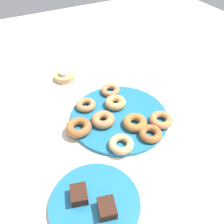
{
  "coord_description": "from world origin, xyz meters",
  "views": [
    {
      "loc": [
        -0.55,
        0.32,
        0.62
      ],
      "look_at": [
        0.0,
        0.03,
        0.04
      ],
      "focal_mm": 37.92,
      "sensor_mm": 36.0,
      "label": 1
    }
  ],
  "objects_px": {
    "donut_2": "(115,103)",
    "donut_plate": "(119,117)",
    "donut_5": "(103,120)",
    "cake_plate": "(95,203)",
    "candle_holder": "(65,77)",
    "donut_7": "(86,105)",
    "brownie_near": "(107,208)",
    "brownie_far": "(79,194)",
    "donut_3": "(150,134)",
    "donut_1": "(135,122)",
    "donut_4": "(78,127)",
    "donut_8": "(121,144)",
    "donut_0": "(161,120)",
    "tealight": "(64,73)",
    "donut_6": "(110,90)"
  },
  "relations": [
    {
      "from": "donut_8",
      "to": "donut_6",
      "type": "bearing_deg",
      "value": -20.28
    },
    {
      "from": "donut_4",
      "to": "brownie_far",
      "type": "distance_m",
      "value": 0.25
    },
    {
      "from": "donut_6",
      "to": "donut_8",
      "type": "xyz_separation_m",
      "value": [
        -0.27,
        0.1,
        0.0
      ]
    },
    {
      "from": "tealight",
      "to": "donut_plate",
      "type": "bearing_deg",
      "value": -164.28
    },
    {
      "from": "donut_plate",
      "to": "donut_0",
      "type": "xyz_separation_m",
      "value": [
        -0.1,
        -0.12,
        0.02
      ]
    },
    {
      "from": "donut_plate",
      "to": "donut_5",
      "type": "xyz_separation_m",
      "value": [
        -0.01,
        0.07,
        0.02
      ]
    },
    {
      "from": "donut_3",
      "to": "donut_1",
      "type": "bearing_deg",
      "value": 15.67
    },
    {
      "from": "brownie_near",
      "to": "brownie_far",
      "type": "distance_m",
      "value": 0.08
    },
    {
      "from": "donut_plate",
      "to": "brownie_far",
      "type": "xyz_separation_m",
      "value": [
        -0.23,
        0.25,
        0.02
      ]
    },
    {
      "from": "cake_plate",
      "to": "brownie_far",
      "type": "relative_size",
      "value": 4.61
    },
    {
      "from": "donut_8",
      "to": "cake_plate",
      "type": "xyz_separation_m",
      "value": [
        -0.13,
        0.16,
        -0.02
      ]
    },
    {
      "from": "donut_7",
      "to": "brownie_far",
      "type": "relative_size",
      "value": 1.43
    },
    {
      "from": "donut_plate",
      "to": "donut_6",
      "type": "relative_size",
      "value": 4.66
    },
    {
      "from": "donut_0",
      "to": "donut_5",
      "type": "xyz_separation_m",
      "value": [
        0.1,
        0.18,
        0.0
      ]
    },
    {
      "from": "donut_1",
      "to": "tealight",
      "type": "bearing_deg",
      "value": 16.31
    },
    {
      "from": "donut_8",
      "to": "donut_1",
      "type": "bearing_deg",
      "value": -55.33
    },
    {
      "from": "donut_2",
      "to": "donut_0",
      "type": "bearing_deg",
      "value": -147.42
    },
    {
      "from": "donut_4",
      "to": "tealight",
      "type": "distance_m",
      "value": 0.34
    },
    {
      "from": "donut_plate",
      "to": "donut_1",
      "type": "relative_size",
      "value": 4.22
    },
    {
      "from": "donut_3",
      "to": "donut_7",
      "type": "relative_size",
      "value": 1.03
    },
    {
      "from": "cake_plate",
      "to": "brownie_near",
      "type": "xyz_separation_m",
      "value": [
        -0.04,
        -0.02,
        0.02
      ]
    },
    {
      "from": "donut_2",
      "to": "donut_plate",
      "type": "bearing_deg",
      "value": 165.87
    },
    {
      "from": "donut_3",
      "to": "donut_8",
      "type": "height_order",
      "value": "same"
    },
    {
      "from": "cake_plate",
      "to": "candle_holder",
      "type": "xyz_separation_m",
      "value": [
        0.6,
        -0.13,
        0.0
      ]
    },
    {
      "from": "donut_plate",
      "to": "donut_2",
      "type": "relative_size",
      "value": 4.43
    },
    {
      "from": "donut_2",
      "to": "donut_3",
      "type": "height_order",
      "value": "donut_2"
    },
    {
      "from": "donut_4",
      "to": "donut_8",
      "type": "bearing_deg",
      "value": -144.93
    },
    {
      "from": "donut_1",
      "to": "cake_plate",
      "type": "xyz_separation_m",
      "value": [
        -0.2,
        0.25,
        -0.02
      ]
    },
    {
      "from": "donut_1",
      "to": "donut_5",
      "type": "height_order",
      "value": "donut_5"
    },
    {
      "from": "donut_2",
      "to": "donut_7",
      "type": "bearing_deg",
      "value": 67.89
    },
    {
      "from": "donut_5",
      "to": "cake_plate",
      "type": "distance_m",
      "value": 0.3
    },
    {
      "from": "donut_5",
      "to": "donut_8",
      "type": "xyz_separation_m",
      "value": [
        -0.13,
        -0.0,
        -0.0
      ]
    },
    {
      "from": "tealight",
      "to": "donut_2",
      "type": "bearing_deg",
      "value": -158.76
    },
    {
      "from": "donut_5",
      "to": "donut_0",
      "type": "bearing_deg",
      "value": -117.42
    },
    {
      "from": "donut_plate",
      "to": "donut_8",
      "type": "relative_size",
      "value": 4.39
    },
    {
      "from": "donut_8",
      "to": "brownie_near",
      "type": "relative_size",
      "value": 1.54
    },
    {
      "from": "donut_2",
      "to": "brownie_near",
      "type": "height_order",
      "value": "brownie_near"
    },
    {
      "from": "donut_plate",
      "to": "donut_7",
      "type": "height_order",
      "value": "donut_7"
    },
    {
      "from": "donut_3",
      "to": "brownie_far",
      "type": "xyz_separation_m",
      "value": [
        -0.1,
        0.3,
        0.0
      ]
    },
    {
      "from": "donut_8",
      "to": "donut_4",
      "type": "bearing_deg",
      "value": 35.07
    },
    {
      "from": "donut_0",
      "to": "donut_7",
      "type": "xyz_separation_m",
      "value": [
        0.2,
        0.21,
        -0.0
      ]
    },
    {
      "from": "donut_1",
      "to": "donut_4",
      "type": "bearing_deg",
      "value": 68.48
    },
    {
      "from": "donut_2",
      "to": "donut_7",
      "type": "distance_m",
      "value": 0.11
    },
    {
      "from": "donut_plate",
      "to": "donut_5",
      "type": "distance_m",
      "value": 0.07
    },
    {
      "from": "candle_holder",
      "to": "donut_7",
      "type": "bearing_deg",
      "value": -179.07
    },
    {
      "from": "donut_plate",
      "to": "donut_8",
      "type": "height_order",
      "value": "donut_8"
    },
    {
      "from": "donut_1",
      "to": "donut_6",
      "type": "xyz_separation_m",
      "value": [
        0.21,
        -0.01,
        -0.0
      ]
    },
    {
      "from": "donut_1",
      "to": "donut_3",
      "type": "distance_m",
      "value": 0.07
    },
    {
      "from": "brownie_near",
      "to": "donut_2",
      "type": "bearing_deg",
      "value": -31.16
    },
    {
      "from": "donut_0",
      "to": "donut_1",
      "type": "relative_size",
      "value": 0.99
    }
  ]
}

